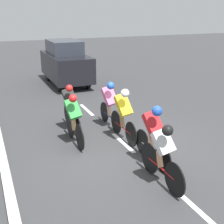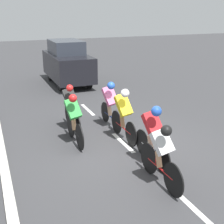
# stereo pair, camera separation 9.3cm
# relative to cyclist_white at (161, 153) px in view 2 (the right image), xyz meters

# --- Properties ---
(ground_plane) EXTENTS (60.00, 60.00, 0.00)m
(ground_plane) POSITION_rel_cyclist_white_xyz_m (-0.18, -2.10, -0.77)
(ground_plane) COLOR #38383A
(lane_stripe_near) EXTENTS (0.12, 1.40, 0.01)m
(lane_stripe_near) POSITION_rel_cyclist_white_xyz_m (-0.18, 0.89, -0.77)
(lane_stripe_near) COLOR white
(lane_stripe_near) RESTS_ON ground
(lane_stripe_mid) EXTENTS (0.12, 1.40, 0.01)m
(lane_stripe_mid) POSITION_rel_cyclist_white_xyz_m (-0.18, -2.31, -0.77)
(lane_stripe_mid) COLOR white
(lane_stripe_mid) RESTS_ON ground
(lane_stripe_far) EXTENTS (0.12, 1.40, 0.01)m
(lane_stripe_far) POSITION_rel_cyclist_white_xyz_m (-0.18, -5.51, -0.77)
(lane_stripe_far) COLOR white
(lane_stripe_far) RESTS_ON ground
(curb) EXTENTS (0.20, 26.89, 0.14)m
(curb) POSITION_rel_cyclist_white_xyz_m (3.02, -2.31, -0.70)
(curb) COLOR beige
(curb) RESTS_ON ground
(cyclist_white) EXTENTS (0.43, 1.73, 1.47)m
(cyclist_white) POSITION_rel_cyclist_white_xyz_m (0.00, 0.00, 0.00)
(cyclist_white) COLOR black
(cyclist_white) RESTS_ON ground
(cyclist_red) EXTENTS (0.43, 1.67, 1.56)m
(cyclist_red) POSITION_rel_cyclist_white_xyz_m (-0.29, -0.88, 0.07)
(cyclist_red) COLOR black
(cyclist_red) RESTS_ON ground
(cyclist_yellow) EXTENTS (0.42, 1.71, 1.57)m
(cyclist_yellow) POSITION_rel_cyclist_white_xyz_m (-0.25, -2.45, 0.06)
(cyclist_yellow) COLOR black
(cyclist_yellow) RESTS_ON ground
(cyclist_black) EXTENTS (0.44, 1.75, 1.51)m
(cyclist_black) POSITION_rel_cyclist_white_xyz_m (0.90, -3.75, 0.01)
(cyclist_black) COLOR black
(cyclist_black) RESTS_ON ground
(cyclist_pink) EXTENTS (0.42, 1.61, 1.53)m
(cyclist_pink) POSITION_rel_cyclist_white_xyz_m (-0.29, -3.54, 0.05)
(cyclist_pink) COLOR black
(cyclist_pink) RESTS_ON ground
(cyclist_green) EXTENTS (0.42, 1.66, 1.50)m
(cyclist_green) POSITION_rel_cyclist_white_xyz_m (1.10, -2.75, 0.01)
(cyclist_green) COLOR black
(cyclist_green) RESTS_ON ground
(support_car) EXTENTS (1.70, 3.87, 2.10)m
(support_car) POSITION_rel_cyclist_white_xyz_m (-0.57, -9.79, 0.29)
(support_car) COLOR black
(support_car) RESTS_ON ground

